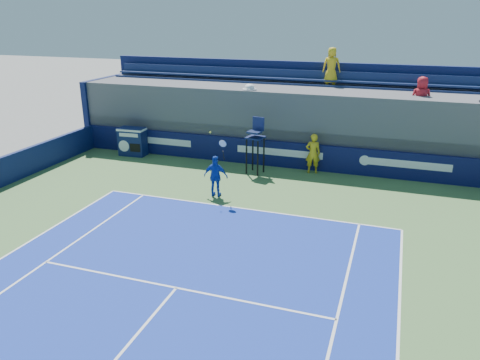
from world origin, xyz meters
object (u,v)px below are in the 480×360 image
(tennis_player, at_px, (216,176))
(ball_person, at_px, (313,153))
(match_clock, at_px, (133,141))
(umpire_chair, at_px, (256,140))

(tennis_player, bearing_deg, ball_person, 53.04)
(ball_person, xyz_separation_m, match_clock, (-8.94, -0.19, -0.16))
(ball_person, height_order, match_clock, ball_person)
(match_clock, relative_size, tennis_player, 0.54)
(match_clock, distance_m, tennis_player, 7.05)
(umpire_chair, bearing_deg, tennis_player, -101.06)
(ball_person, xyz_separation_m, tennis_player, (-3.00, -3.99, -0.08))
(umpire_chair, relative_size, tennis_player, 0.96)
(tennis_player, bearing_deg, umpire_chair, 78.94)
(ball_person, bearing_deg, tennis_player, 38.64)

